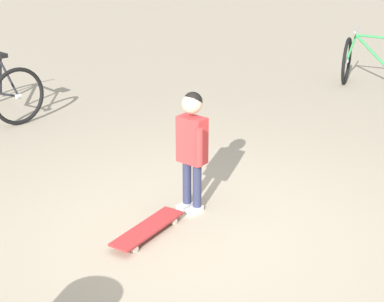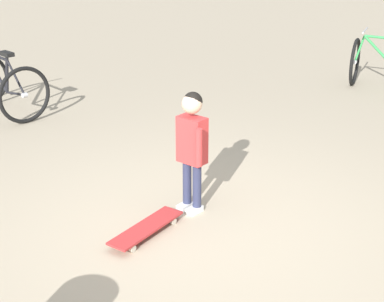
# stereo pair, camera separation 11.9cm
# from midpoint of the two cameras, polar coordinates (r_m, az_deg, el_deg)

# --- Properties ---
(ground_plane) EXTENTS (50.00, 50.00, 0.00)m
(ground_plane) POSITION_cam_midpoint_polar(r_m,az_deg,el_deg) (4.74, 1.88, -8.17)
(ground_plane) COLOR tan
(child_person) EXTENTS (0.37, 0.22, 1.06)m
(child_person) POSITION_cam_midpoint_polar(r_m,az_deg,el_deg) (4.86, 0.69, 1.16)
(child_person) COLOR #2D3351
(child_person) RESTS_ON ground
(skateboard) EXTENTS (0.27, 0.76, 0.07)m
(skateboard) POSITION_cam_midpoint_polar(r_m,az_deg,el_deg) (4.72, -3.76, -7.52)
(skateboard) COLOR #B22D2D
(skateboard) RESTS_ON ground
(bicycle_far) EXTENTS (1.11, 0.78, 0.85)m
(bicycle_far) POSITION_cam_midpoint_polar(r_m,az_deg,el_deg) (7.86, -17.52, 6.12)
(bicycle_far) COLOR black
(bicycle_far) RESTS_ON ground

